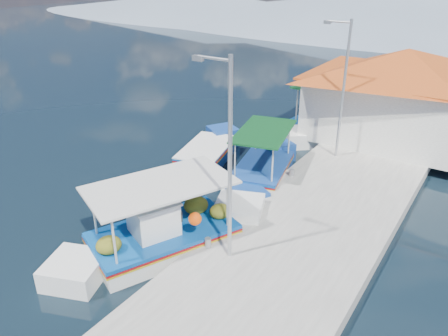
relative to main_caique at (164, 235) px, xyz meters
The scene contains 10 objects.
ground 2.89m from the main_caique, 142.31° to the right, with size 160.00×160.00×0.00m, color black.
quay 5.62m from the main_caique, 49.42° to the left, with size 5.00×44.00×0.50m, color #AFACA4.
bollards 3.84m from the main_caique, 66.19° to the left, with size 0.20×17.20×0.30m.
main_caique is the anchor object (origin of this frame).
caique_green_canopy 6.30m from the main_caique, 87.89° to the left, with size 2.98×6.47×2.49m.
caique_blue_hull 7.13m from the main_caique, 113.86° to the left, with size 2.93×6.21×1.14m.
caique_far 13.91m from the main_caique, 89.22° to the left, with size 2.99×8.44×2.97m.
harbor_building 14.02m from the main_caique, 73.43° to the left, with size 10.49×10.49×4.40m.
lamp_post_near 4.04m from the main_caique, ahead, with size 1.21×0.14×6.00m.
lamp_post_far 10.10m from the main_caique, 76.30° to the left, with size 1.21×0.14×6.00m.
Camera 1 is at (10.46, -7.17, 8.54)m, focal length 35.11 mm.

